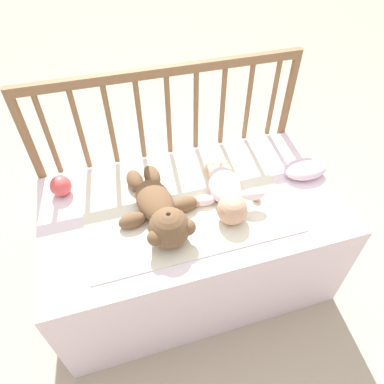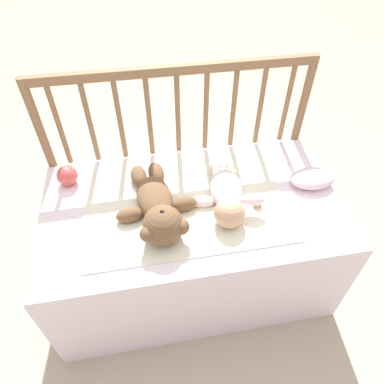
% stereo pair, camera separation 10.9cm
% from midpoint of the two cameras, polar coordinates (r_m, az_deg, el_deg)
% --- Properties ---
extents(ground_plane, '(12.00, 12.00, 0.00)m').
position_cam_midpoint_polar(ground_plane, '(1.73, -1.79, -13.26)').
color(ground_plane, tan).
extents(crib_mattress, '(1.17, 0.65, 0.49)m').
position_cam_midpoint_polar(crib_mattress, '(1.53, -1.99, -8.39)').
color(crib_mattress, silver).
rests_on(crib_mattress, ground_plane).
extents(crib_rail, '(1.17, 0.04, 0.90)m').
position_cam_midpoint_polar(crib_rail, '(1.51, -5.94, 10.72)').
color(crib_rail, brown).
rests_on(crib_rail, ground_plane).
extents(blanket, '(0.78, 0.54, 0.01)m').
position_cam_midpoint_polar(blanket, '(1.35, -3.58, -1.66)').
color(blanket, silver).
rests_on(blanket, crib_mattress).
extents(teddy_bear, '(0.31, 0.45, 0.15)m').
position_cam_midpoint_polar(teddy_bear, '(1.25, -7.86, -3.14)').
color(teddy_bear, brown).
rests_on(teddy_bear, crib_mattress).
extents(baby, '(0.27, 0.37, 0.11)m').
position_cam_midpoint_polar(baby, '(1.32, 3.38, -0.02)').
color(baby, white).
rests_on(baby, crib_mattress).
extents(toy_ball, '(0.08, 0.08, 0.08)m').
position_cam_midpoint_polar(toy_ball, '(1.47, -23.04, 0.87)').
color(toy_ball, '#DB4C4C').
rests_on(toy_ball, crib_mattress).
extents(small_pillow, '(0.19, 0.12, 0.06)m').
position_cam_midpoint_polar(small_pillow, '(1.50, 16.36, 3.61)').
color(small_pillow, silver).
rests_on(small_pillow, crib_mattress).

